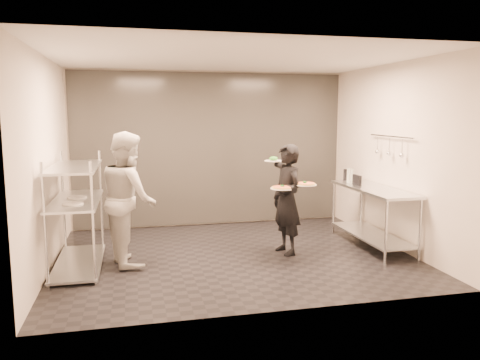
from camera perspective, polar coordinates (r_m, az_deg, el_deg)
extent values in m
cube|color=black|center=(6.89, -0.68, -9.15)|extent=(5.00, 4.00, 0.00)
cube|color=silver|center=(6.62, -0.72, 14.67)|extent=(5.00, 4.00, 0.00)
cube|color=beige|center=(8.56, -3.55, 3.79)|extent=(5.00, 0.00, 2.80)
cube|color=beige|center=(4.68, 4.49, 0.17)|extent=(5.00, 0.00, 2.80)
cube|color=beige|center=(6.55, -22.61, 1.84)|extent=(0.00, 4.00, 2.80)
cube|color=beige|center=(7.54, 18.22, 2.81)|extent=(0.00, 4.00, 2.80)
cube|color=silver|center=(8.54, -3.51, 3.78)|extent=(4.90, 0.04, 2.74)
cylinder|color=silver|center=(5.89, -22.73, -5.22)|extent=(0.04, 0.04, 1.50)
cylinder|color=silver|center=(7.38, -20.74, -2.51)|extent=(0.04, 0.04, 1.50)
cylinder|color=silver|center=(5.82, -17.47, -5.12)|extent=(0.04, 0.04, 1.50)
cylinder|color=silver|center=(7.33, -16.55, -2.40)|extent=(0.04, 0.04, 1.50)
cube|color=silver|center=(6.77, -19.02, -9.47)|extent=(0.60, 1.60, 0.03)
cube|color=silver|center=(6.57, -19.36, -2.38)|extent=(0.60, 1.60, 0.03)
cube|color=silver|center=(6.51, -19.54, 1.52)|extent=(0.60, 1.60, 0.03)
cylinder|color=white|center=(6.22, -19.72, -2.73)|extent=(0.26, 0.26, 0.01)
cylinder|color=white|center=(6.66, -19.28, -2.02)|extent=(0.26, 0.26, 0.01)
cylinder|color=silver|center=(6.67, 17.39, -6.09)|extent=(0.04, 0.04, 0.90)
cylinder|color=silver|center=(8.16, 11.31, -3.30)|extent=(0.04, 0.04, 0.90)
cylinder|color=silver|center=(6.94, 21.12, -5.72)|extent=(0.04, 0.04, 0.90)
cylinder|color=silver|center=(8.39, 14.56, -3.10)|extent=(0.04, 0.04, 0.90)
cube|color=silver|center=(7.59, 15.73, -6.42)|extent=(0.57, 1.71, 0.03)
cube|color=silver|center=(7.44, 15.94, -1.04)|extent=(0.60, 1.80, 0.04)
cylinder|color=silver|center=(7.49, 17.93, 5.09)|extent=(0.02, 1.20, 0.02)
cylinder|color=silver|center=(7.19, 19.18, 3.88)|extent=(0.01, 0.01, 0.22)
sphere|color=silver|center=(7.20, 19.13, 2.85)|extent=(0.07, 0.07, 0.07)
cylinder|color=silver|center=(7.49, 17.76, 4.10)|extent=(0.01, 0.01, 0.22)
sphere|color=silver|center=(7.50, 17.71, 3.11)|extent=(0.07, 0.07, 0.07)
cylinder|color=silver|center=(7.79, 16.45, 4.30)|extent=(0.01, 0.01, 0.22)
sphere|color=silver|center=(7.80, 16.41, 3.34)|extent=(0.07, 0.07, 0.07)
imported|color=black|center=(6.84, 5.75, -2.38)|extent=(0.50, 0.65, 1.61)
imported|color=silver|center=(6.53, -13.43, -2.16)|extent=(0.87, 1.01, 1.81)
cylinder|color=white|center=(6.56, 5.22, -1.03)|extent=(0.35, 0.35, 0.01)
cylinder|color=gold|center=(6.56, 5.22, -0.92)|extent=(0.30, 0.30, 0.02)
cylinder|color=#B22D17|center=(6.56, 5.22, -0.84)|extent=(0.27, 0.27, 0.01)
sphere|color=#145212|center=(6.56, 5.22, -0.77)|extent=(0.04, 0.04, 0.04)
cylinder|color=white|center=(6.65, 7.99, -0.57)|extent=(0.31, 0.31, 0.01)
cylinder|color=gold|center=(6.65, 7.99, -0.47)|extent=(0.28, 0.28, 0.02)
cylinder|color=#B22D17|center=(6.65, 7.99, -0.38)|extent=(0.24, 0.24, 0.01)
sphere|color=#145212|center=(6.65, 7.99, -0.31)|extent=(0.04, 0.04, 0.04)
cylinder|color=white|center=(7.04, 4.11, 2.35)|extent=(0.28, 0.28, 0.01)
ellipsoid|color=#1A5B16|center=(7.04, 4.11, 2.63)|extent=(0.13, 0.13, 0.07)
cube|color=black|center=(7.64, 14.07, 0.02)|extent=(0.05, 0.22, 0.16)
cylinder|color=#97A598|center=(7.91, 13.13, 0.59)|extent=(0.07, 0.07, 0.23)
cylinder|color=#97A598|center=(8.14, 13.47, 0.62)|extent=(0.06, 0.06, 0.19)
cylinder|color=black|center=(8.09, 12.69, 0.62)|extent=(0.06, 0.06, 0.19)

